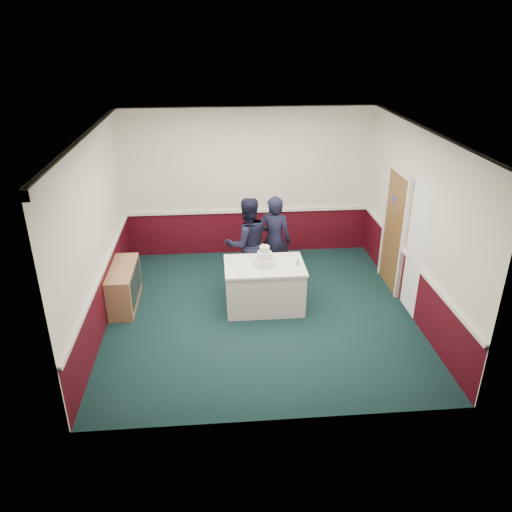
{
  "coord_description": "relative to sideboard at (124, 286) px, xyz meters",
  "views": [
    {
      "loc": [
        -0.68,
        -7.14,
        4.4
      ],
      "look_at": [
        -0.08,
        -0.1,
        1.1
      ],
      "focal_mm": 35.0,
      "sensor_mm": 36.0,
      "label": 1
    }
  ],
  "objects": [
    {
      "name": "cake_knife",
      "position": [
        2.34,
        -0.47,
        0.44
      ],
      "size": [
        0.03,
        0.22,
        0.0
      ],
      "primitive_type": "cube",
      "rotation": [
        0.0,
        0.0,
        -0.08
      ],
      "color": "silver",
      "rests_on": "cake_table"
    },
    {
      "name": "cake_table",
      "position": [
        2.37,
        -0.27,
        0.05
      ],
      "size": [
        1.32,
        0.92,
        0.79
      ],
      "color": "white",
      "rests_on": "ground"
    },
    {
      "name": "champagne_flute",
      "position": [
        2.87,
        -0.55,
        0.58
      ],
      "size": [
        0.05,
        0.05,
        0.21
      ],
      "color": "silver",
      "rests_on": "cake_table"
    },
    {
      "name": "sideboard",
      "position": [
        0.0,
        0.0,
        0.0
      ],
      "size": [
        0.41,
        1.2,
        0.7
      ],
      "color": "tan",
      "rests_on": "ground"
    },
    {
      "name": "person_man",
      "position": [
        2.14,
        0.49,
        0.5
      ],
      "size": [
        0.96,
        0.83,
        1.7
      ],
      "primitive_type": "imported",
      "rotation": [
        0.0,
        0.0,
        3.4
      ],
      "color": "black",
      "rests_on": "ground"
    },
    {
      "name": "wedding_cake",
      "position": [
        2.37,
        -0.27,
        0.55
      ],
      "size": [
        0.35,
        0.35,
        0.36
      ],
      "color": "white",
      "rests_on": "cake_table"
    },
    {
      "name": "person_woman",
      "position": [
        2.64,
        0.64,
        0.49
      ],
      "size": [
        0.7,
        0.57,
        1.67
      ],
      "primitive_type": "imported",
      "rotation": [
        0.0,
        0.0,
        2.83
      ],
      "color": "black",
      "rests_on": "ground"
    },
    {
      "name": "ground",
      "position": [
        2.28,
        -0.48,
        -0.35
      ],
      "size": [
        5.0,
        5.0,
        0.0
      ],
      "primitive_type": "plane",
      "color": "#143030",
      "rests_on": "ground"
    },
    {
      "name": "room_shell",
      "position": [
        2.36,
        0.13,
        1.62
      ],
      "size": [
        5.0,
        5.0,
        3.0
      ],
      "color": "white",
      "rests_on": "ground"
    }
  ]
}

